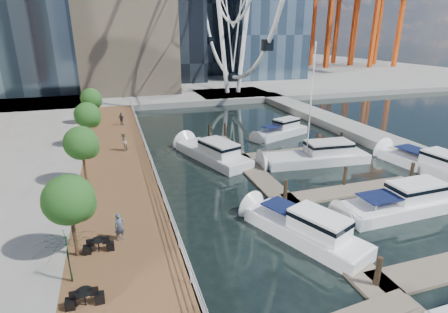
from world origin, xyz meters
name	(u,v)px	position (x,y,z in m)	size (l,w,h in m)	color
ground	(303,275)	(0.00, 0.00, 0.00)	(520.00, 520.00, 0.00)	black
boardwalk	(118,180)	(-9.00, 15.00, 0.50)	(6.00, 60.00, 1.00)	brown
seawall	(154,176)	(-6.00, 15.00, 0.50)	(0.25, 60.00, 1.00)	#595954
land_far	(139,72)	(0.00, 102.00, 0.50)	(200.00, 114.00, 1.00)	gray
breakwater	(366,135)	(20.00, 20.00, 0.50)	(4.00, 60.00, 1.00)	gray
pier	(233,95)	(14.00, 52.00, 0.50)	(14.00, 12.00, 1.00)	gray
railing	(152,165)	(-6.10, 15.00, 1.52)	(0.10, 60.00, 1.05)	white
floating_docks	(327,178)	(7.97, 9.98, 0.49)	(16.00, 34.00, 2.60)	#6D6051
port_cranes	(341,8)	(67.67, 95.67, 20.00)	(40.00, 52.00, 38.00)	#D84C14
street_trees	(81,143)	(-11.40, 14.00, 4.29)	(2.60, 42.60, 4.60)	#3F2B1C
yacht_foreground	(400,212)	(10.26, 4.03, 0.00)	(2.75, 10.27, 2.15)	white
pedestrian_near	(120,227)	(-9.13, 4.87, 1.83)	(0.61, 0.40, 1.66)	#464E5E
pedestrian_mid	(123,142)	(-8.18, 21.26, 1.94)	(0.92, 0.71, 1.89)	gray
pedestrian_far	(121,119)	(-7.96, 32.10, 1.82)	(0.96, 0.40, 1.63)	#343941
moored_yachts	(320,171)	(9.10, 12.75, 0.00)	(23.87, 34.11, 11.50)	white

